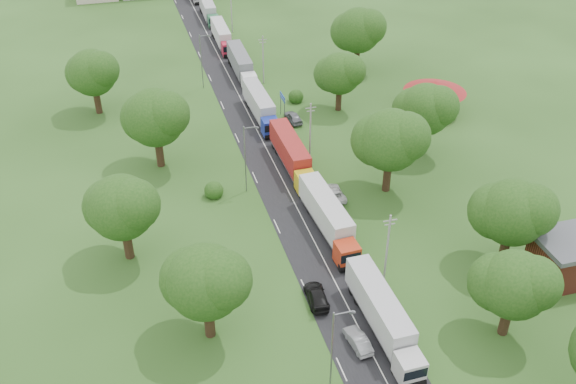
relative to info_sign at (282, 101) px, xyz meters
name	(u,v)px	position (x,y,z in m)	size (l,w,h in m)	color
ground	(319,250)	(-5.20, -35.00, -3.00)	(260.00, 260.00, 0.00)	#224115
road	(276,167)	(-5.20, -15.00, -3.00)	(8.00, 200.00, 0.04)	black
info_sign	(282,101)	(0.00, 0.00, 0.00)	(0.12, 3.10, 4.10)	slate
pole_1	(387,247)	(0.30, -42.00, 1.68)	(1.60, 0.24, 9.00)	gray
pole_2	(310,130)	(0.30, -14.00, 1.68)	(1.60, 0.24, 9.00)	gray
pole_3	(263,59)	(0.30, 14.00, 1.68)	(1.60, 0.24, 9.00)	gray
pole_4	(231,11)	(0.30, 42.00, 1.68)	(1.60, 0.24, 9.00)	gray
lamp_0	(334,349)	(-10.55, -55.00, 2.55)	(2.03, 0.22, 10.00)	slate
lamp_1	(246,156)	(-10.55, -20.00, 2.55)	(2.03, 0.22, 10.00)	slate
lamp_2	(202,59)	(-10.55, 15.00, 2.55)	(2.03, 0.22, 10.00)	slate
tree_2	(514,284)	(8.79, -52.86, 3.59)	(8.00, 8.00, 10.10)	#382616
tree_3	(512,211)	(14.79, -42.84, 4.22)	(8.80, 8.80, 11.07)	#382616
tree_4	(390,139)	(7.79, -24.83, 4.85)	(9.60, 9.60, 12.05)	#382616
tree_5	(425,109)	(16.79, -16.84, 4.22)	(8.80, 8.80, 11.07)	#382616
tree_6	(340,73)	(9.79, 0.14, 3.59)	(8.00, 8.00, 10.10)	#382616
tree_7	(358,30)	(18.79, 15.17, 4.85)	(9.60, 9.60, 12.05)	#382616
tree_10	(205,281)	(-20.21, -44.84, 4.22)	(8.80, 8.80, 11.07)	#382616
tree_11	(121,207)	(-27.21, -29.84, 4.22)	(8.80, 8.80, 11.07)	#382616
tree_12	(155,117)	(-21.21, -9.83, 4.85)	(9.60, 9.60, 12.05)	#382616
tree_13	(92,72)	(-29.21, 10.16, 4.22)	(8.80, 8.80, 11.07)	#382616
house_brick	(572,257)	(20.80, -47.00, -0.35)	(8.60, 6.60, 5.20)	maroon
house_cream	(435,92)	(24.80, -5.00, 0.64)	(10.08, 10.08, 5.80)	beige
truck_0	(383,315)	(-3.09, -49.26, -0.76)	(2.78, 15.25, 4.23)	#B9B9B9
truck_1	(328,217)	(-2.94, -31.77, -0.72)	(3.24, 15.56, 4.30)	#B42F14
truck_2	(292,154)	(-3.02, -15.86, -0.71)	(2.76, 15.59, 4.32)	gold
truck_3	(260,106)	(-3.60, 0.75, -0.78)	(2.78, 15.12, 4.19)	navy
truck_4	(241,64)	(-2.86, 18.64, -0.73)	(2.91, 15.47, 4.28)	white
truck_5	(222,35)	(-3.33, 34.81, -0.88)	(2.73, 14.43, 3.99)	#AA1A31
truck_6	(208,10)	(-3.09, 52.01, -0.91)	(2.85, 14.28, 3.95)	#26673F
car_lane_mid	(358,341)	(-6.20, -50.54, -2.30)	(1.49, 4.28, 1.41)	gray
car_lane_rear	(317,296)	(-8.20, -43.28, -2.26)	(2.07, 5.10, 1.48)	black
car_verge_near	(334,193)	(0.30, -24.76, -2.31)	(2.31, 5.01, 1.39)	silver
car_verge_far	(293,117)	(1.23, -2.11, -2.20)	(1.90, 4.72, 1.61)	slate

